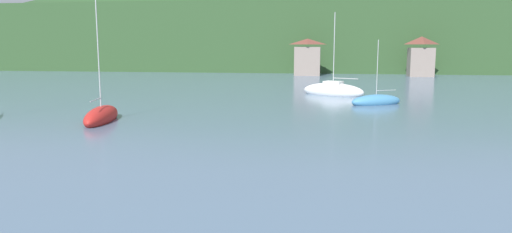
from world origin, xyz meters
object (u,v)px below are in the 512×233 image
object	(u,v)px
shore_building_westcentral	(421,57)
sailboat_far_2	(333,91)
sailboat_mid_3	(101,117)
sailboat_far_0	(376,101)
shore_building_west	(307,58)

from	to	relation	value
shore_building_westcentral	sailboat_far_2	size ratio (longest dim) A/B	0.73
sailboat_far_2	sailboat_mid_3	xyz separation A→B (m)	(-19.44, -23.96, -0.13)
sailboat_far_2	sailboat_mid_3	world-z (taller)	sailboat_far_2
sailboat_far_0	sailboat_far_2	distance (m)	10.15
shore_building_westcentral	sailboat_mid_3	xyz separation A→B (m)	(-37.15, -61.78, -3.43)
shore_building_west	shore_building_westcentral	world-z (taller)	shore_building_westcentral
shore_building_westcentral	sailboat_mid_3	world-z (taller)	sailboat_mid_3
shore_building_westcentral	sailboat_far_0	xyz separation A→B (m)	(-13.28, -46.95, -3.50)
sailboat_far_0	sailboat_mid_3	size ratio (longest dim) A/B	0.68
sailboat_far_0	shore_building_westcentral	bearing A→B (deg)	-133.45
shore_building_westcentral	sailboat_mid_3	size ratio (longest dim) A/B	0.74
shore_building_west	sailboat_far_2	xyz separation A→B (m)	(4.82, -37.28, -3.11)
shore_building_west	sailboat_far_2	world-z (taller)	sailboat_far_2
sailboat_far_0	sailboat_far_2	world-z (taller)	sailboat_far_2
sailboat_far_2	shore_building_westcentral	bearing A→B (deg)	-89.52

